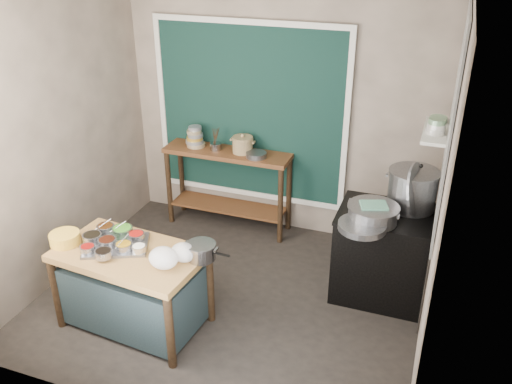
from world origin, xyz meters
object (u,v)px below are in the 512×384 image
(back_counter, at_px, (228,189))
(saucepan, at_px, (201,251))
(prep_table, at_px, (133,288))
(yellow_basin, at_px, (65,238))
(utensil_cup, at_px, (216,146))
(ceramic_crock, at_px, (243,146))
(condiment_tray, at_px, (116,245))
(stock_pot, at_px, (412,189))
(steamer, at_px, (373,214))
(stove_block, at_px, (385,256))

(back_counter, distance_m, saucepan, 1.90)
(prep_table, bearing_deg, yellow_basin, -168.11)
(utensil_cup, distance_m, ceramic_crock, 0.32)
(prep_table, xyz_separation_m, saucepan, (0.62, 0.12, 0.44))
(back_counter, xyz_separation_m, condiment_tray, (-0.25, -1.88, 0.29))
(utensil_cup, xyz_separation_m, stock_pot, (2.19, -0.53, 0.07))
(saucepan, bearing_deg, yellow_basin, -169.26)
(yellow_basin, distance_m, ceramic_crock, 2.20)
(back_counter, xyz_separation_m, ceramic_crock, (0.18, 0.02, 0.56))
(prep_table, bearing_deg, saucepan, 16.17)
(prep_table, height_order, utensil_cup, utensil_cup)
(steamer, bearing_deg, stock_pot, 53.07)
(condiment_tray, relative_size, steamer, 1.15)
(stove_block, relative_size, ceramic_crock, 3.71)
(back_counter, xyz_separation_m, yellow_basin, (-0.69, -1.99, 0.32))
(utensil_cup, bearing_deg, steamer, -25.66)
(yellow_basin, xyz_separation_m, utensil_cup, (0.56, 1.98, 0.19))
(saucepan, distance_m, utensil_cup, 1.91)
(condiment_tray, height_order, saucepan, saucepan)
(stove_block, bearing_deg, utensil_cup, 160.55)
(utensil_cup, xyz_separation_m, steamer, (1.90, -0.91, -0.03))
(stock_pot, distance_m, steamer, 0.49)
(prep_table, distance_m, stock_pot, 2.65)
(ceramic_crock, distance_m, steamer, 1.85)
(stock_pot, height_order, steamer, stock_pot)
(stove_block, xyz_separation_m, condiment_tray, (-2.15, -1.15, 0.34))
(prep_table, xyz_separation_m, steamer, (1.87, 0.99, 0.58))
(prep_table, distance_m, yellow_basin, 0.73)
(saucepan, distance_m, ceramic_crock, 1.86)
(steamer, bearing_deg, prep_table, -151.97)
(yellow_basin, relative_size, utensil_cup, 1.96)
(back_counter, xyz_separation_m, stock_pot, (2.05, -0.54, 0.59))
(stove_block, relative_size, condiment_tray, 1.69)
(prep_table, relative_size, condiment_tray, 2.35)
(prep_table, xyz_separation_m, back_counter, (0.10, 1.92, 0.10))
(stock_pot, bearing_deg, steamer, -126.93)
(stove_block, bearing_deg, stock_pot, 50.38)
(saucepan, bearing_deg, stock_pot, 41.15)
(saucepan, bearing_deg, ceramic_crock, 102.42)
(prep_table, relative_size, stock_pot, 2.66)
(saucepan, xyz_separation_m, stock_pot, (1.54, 1.26, 0.24))
(condiment_tray, relative_size, stock_pot, 1.13)
(prep_table, bearing_deg, condiment_tray, 171.72)
(utensil_cup, distance_m, stock_pot, 2.25)
(stove_block, distance_m, yellow_basin, 2.90)
(saucepan, bearing_deg, steamer, 36.87)
(condiment_tray, relative_size, utensil_cup, 4.03)
(condiment_tray, xyz_separation_m, utensil_cup, (0.11, 1.87, 0.23))
(utensil_cup, height_order, ceramic_crock, ceramic_crock)
(utensil_cup, bearing_deg, yellow_basin, -105.69)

